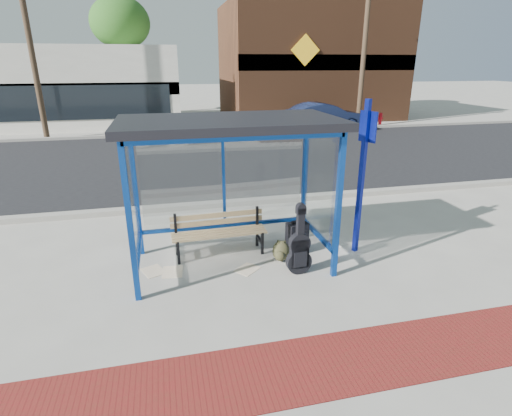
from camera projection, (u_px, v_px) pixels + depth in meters
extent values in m
plane|color=#B2ADA0|center=(233.00, 264.00, 6.74)|extent=(120.00, 120.00, 0.00)
cube|color=maroon|center=(274.00, 373.00, 4.36)|extent=(60.00, 1.00, 0.01)
cube|color=gray|center=(211.00, 205.00, 9.37)|extent=(60.00, 0.25, 0.12)
cube|color=black|center=(193.00, 159.00, 14.05)|extent=(60.00, 10.00, 0.00)
cube|color=gray|center=(184.00, 134.00, 18.70)|extent=(60.00, 0.25, 0.12)
cube|color=#B2ADA0|center=(182.00, 129.00, 20.46)|extent=(60.00, 4.00, 0.01)
cube|color=navy|center=(130.00, 225.00, 5.34)|extent=(0.08, 0.08, 2.30)
cube|color=navy|center=(338.00, 208.00, 5.98)|extent=(0.08, 0.08, 2.30)
cube|color=navy|center=(136.00, 192.00, 6.71)|extent=(0.08, 0.08, 2.30)
cube|color=navy|center=(304.00, 181.00, 7.35)|extent=(0.08, 0.08, 2.30)
cube|color=navy|center=(222.00, 122.00, 6.65)|extent=(3.00, 0.08, 0.08)
cube|color=navy|center=(239.00, 138.00, 5.28)|extent=(3.00, 0.08, 0.08)
cube|color=navy|center=(125.00, 133.00, 5.64)|extent=(0.08, 1.50, 0.08)
cube|color=navy|center=(323.00, 126.00, 6.28)|extent=(0.08, 1.50, 0.08)
cube|color=navy|center=(225.00, 225.00, 7.29)|extent=(3.00, 0.08, 0.06)
cube|color=navy|center=(138.00, 251.00, 6.28)|extent=(0.08, 1.50, 0.06)
cube|color=navy|center=(317.00, 234.00, 6.92)|extent=(0.08, 1.50, 0.06)
cube|color=navy|center=(224.00, 175.00, 6.96)|extent=(0.05, 0.05, 1.90)
cube|color=silver|center=(224.00, 177.00, 6.97)|extent=(2.84, 0.01, 1.82)
cube|color=silver|center=(132.00, 197.00, 5.97)|extent=(0.02, 1.34, 1.82)
cube|color=silver|center=(320.00, 184.00, 6.61)|extent=(0.02, 1.34, 1.82)
cube|color=black|center=(229.00, 122.00, 5.93)|extent=(3.30, 1.80, 0.12)
cube|color=silver|center=(0.00, 87.00, 20.60)|extent=(18.00, 6.00, 4.00)
cube|color=#59331E|center=(308.00, 63.00, 24.27)|extent=(10.00, 7.00, 6.40)
cube|color=black|center=(331.00, 63.00, 21.11)|extent=(10.00, 0.10, 0.80)
cube|color=yellow|center=(305.00, 50.00, 20.50)|extent=(1.56, 0.06, 1.56)
cylinder|color=#4C3826|center=(126.00, 74.00, 25.37)|extent=(0.36, 0.36, 5.00)
ellipsoid|color=#295819|center=(120.00, 22.00, 24.34)|extent=(3.60, 3.60, 3.06)
cylinder|color=#4C3826|center=(350.00, 73.00, 28.67)|extent=(0.36, 0.36, 5.00)
ellipsoid|color=#295819|center=(354.00, 27.00, 27.64)|extent=(3.60, 3.60, 3.06)
cylinder|color=#4C3826|center=(30.00, 42.00, 16.34)|extent=(0.24, 0.24, 8.00)
cylinder|color=#4C3826|center=(365.00, 45.00, 19.54)|extent=(0.24, 0.24, 8.00)
cube|color=black|center=(178.00, 253.00, 6.66)|extent=(0.05, 0.05, 0.41)
cube|color=black|center=(176.00, 235.00, 6.92)|extent=(0.05, 0.05, 0.77)
cube|color=black|center=(178.00, 249.00, 6.82)|extent=(0.06, 0.37, 0.05)
cube|color=black|center=(262.00, 243.00, 7.02)|extent=(0.05, 0.05, 0.41)
cube|color=black|center=(257.00, 226.00, 7.28)|extent=(0.05, 0.05, 0.77)
cube|color=black|center=(260.00, 239.00, 7.18)|extent=(0.06, 0.37, 0.05)
cube|color=tan|center=(221.00, 237.00, 6.79)|extent=(1.64, 0.14, 0.03)
cube|color=tan|center=(220.00, 234.00, 6.88)|extent=(1.64, 0.14, 0.03)
cube|color=tan|center=(219.00, 232.00, 6.97)|extent=(1.64, 0.14, 0.03)
cube|color=tan|center=(218.00, 230.00, 7.07)|extent=(1.64, 0.14, 0.03)
cube|color=tan|center=(217.00, 222.00, 7.05)|extent=(1.64, 0.08, 0.09)
cube|color=tan|center=(217.00, 215.00, 7.01)|extent=(1.64, 0.08, 0.09)
cylinder|color=black|center=(299.00, 262.00, 6.38)|extent=(0.41, 0.13, 0.41)
cylinder|color=black|center=(300.00, 243.00, 6.27)|extent=(0.35, 0.13, 0.34)
cube|color=black|center=(299.00, 253.00, 6.32)|extent=(0.30, 0.13, 0.49)
cube|color=black|center=(300.00, 224.00, 6.15)|extent=(0.11, 0.10, 0.49)
cube|color=black|center=(301.00, 211.00, 6.08)|extent=(0.15, 0.11, 0.10)
cube|color=black|center=(297.00, 238.00, 7.03)|extent=(0.40, 0.29, 0.56)
cylinder|color=black|center=(290.00, 253.00, 7.06)|extent=(0.09, 0.21, 0.05)
cylinder|color=black|center=(303.00, 250.00, 7.17)|extent=(0.09, 0.21, 0.05)
cube|color=black|center=(298.00, 222.00, 6.92)|extent=(0.23, 0.09, 0.04)
cube|color=black|center=(300.00, 240.00, 6.92)|extent=(0.28, 0.07, 0.31)
ellipsoid|color=#32311C|center=(281.00, 251.00, 6.81)|extent=(0.35, 0.30, 0.34)
ellipsoid|color=#32311C|center=(280.00, 256.00, 6.73)|extent=(0.20, 0.17, 0.18)
cube|color=#32311C|center=(281.00, 242.00, 6.77)|extent=(0.10, 0.07, 0.03)
cube|color=navy|center=(361.00, 180.00, 6.76)|extent=(0.10, 0.10, 2.66)
cube|color=navy|center=(368.00, 127.00, 6.49)|extent=(0.16, 0.31, 0.50)
cube|color=white|center=(153.00, 271.00, 6.49)|extent=(0.44, 0.49, 0.01)
cube|color=white|center=(173.00, 272.00, 6.47)|extent=(0.35, 0.43, 0.01)
cube|color=white|center=(247.00, 269.00, 6.55)|extent=(0.49, 0.48, 0.01)
imported|color=#172041|center=(324.00, 117.00, 19.67)|extent=(4.15, 1.53, 1.36)
cylinder|color=#AD0C16|center=(380.00, 120.00, 21.63)|extent=(0.18, 0.18, 0.54)
sphere|color=#AD0C16|center=(381.00, 114.00, 21.53)|extent=(0.20, 0.20, 0.20)
cylinder|color=#AD0C16|center=(380.00, 118.00, 21.60)|extent=(0.29, 0.09, 0.09)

